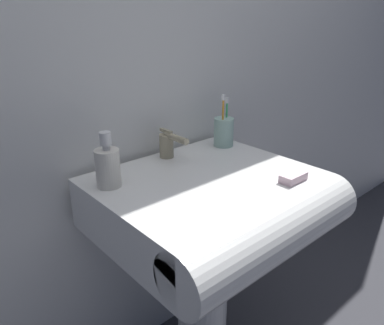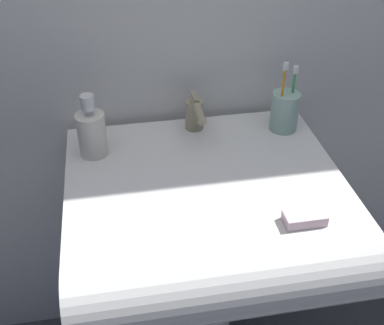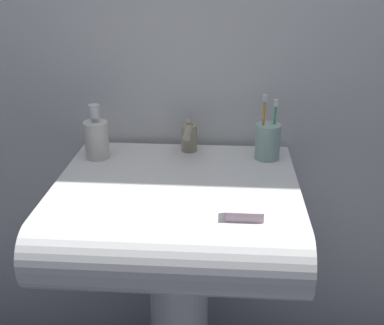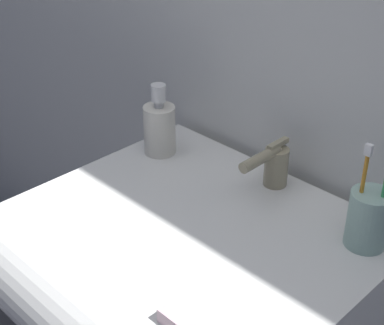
{
  "view_description": "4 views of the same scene",
  "coord_description": "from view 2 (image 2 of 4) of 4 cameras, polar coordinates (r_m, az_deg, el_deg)",
  "views": [
    {
      "loc": [
        -0.71,
        -0.75,
        1.26
      ],
      "look_at": [
        -0.03,
        0.02,
        0.85
      ],
      "focal_mm": 35.0,
      "sensor_mm": 36.0,
      "label": 1
    },
    {
      "loc": [
        -0.18,
        -0.87,
        1.48
      ],
      "look_at": [
        -0.03,
        -0.01,
        0.84
      ],
      "focal_mm": 45.0,
      "sensor_mm": 36.0,
      "label": 2
    },
    {
      "loc": [
        0.12,
        -1.15,
        1.34
      ],
      "look_at": [
        0.04,
        -0.0,
        0.85
      ],
      "focal_mm": 45.0,
      "sensor_mm": 36.0,
      "label": 3
    },
    {
      "loc": [
        0.61,
        -0.63,
        1.44
      ],
      "look_at": [
        -0.03,
        0.01,
        0.91
      ],
      "focal_mm": 55.0,
      "sensor_mm": 36.0,
      "label": 4
    }
  ],
  "objects": [
    {
      "name": "sink_basin",
      "position": [
        1.13,
        1.9,
        -6.39
      ],
      "size": [
        0.64,
        0.59,
        0.16
      ],
      "color": "white",
      "rests_on": "sink_pedestal"
    },
    {
      "name": "faucet",
      "position": [
        1.25,
        0.37,
        5.84
      ],
      "size": [
        0.05,
        0.13,
        0.1
      ],
      "color": "tan",
      "rests_on": "sink_basin"
    },
    {
      "name": "toothbrush_cup",
      "position": [
        1.28,
        10.93,
        6.04
      ],
      "size": [
        0.07,
        0.07,
        0.19
      ],
      "color": "#99BFB2",
      "rests_on": "sink_basin"
    },
    {
      "name": "bar_soap",
      "position": [
        1.01,
        13.2,
        -6.42
      ],
      "size": [
        0.09,
        0.04,
        0.02
      ],
      "primitive_type": "cube",
      "color": "silver",
      "rests_on": "sink_basin"
    },
    {
      "name": "soap_bottle",
      "position": [
        1.18,
        -11.79,
        3.52
      ],
      "size": [
        0.07,
        0.07,
        0.16
      ],
      "color": "silver",
      "rests_on": "sink_basin"
    },
    {
      "name": "sink_pedestal",
      "position": [
        1.46,
        1.08,
        -16.43
      ],
      "size": [
        0.17,
        0.17,
        0.64
      ],
      "primitive_type": "cylinder",
      "color": "white",
      "rests_on": "ground"
    }
  ]
}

